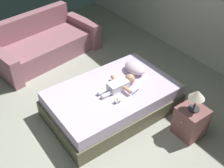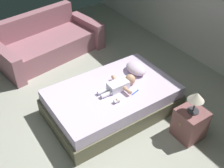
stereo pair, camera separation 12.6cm
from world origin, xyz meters
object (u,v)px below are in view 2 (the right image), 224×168
baby (121,84)px  baby_bottle (117,101)px  bed (112,100)px  lamp (196,98)px  couch (47,43)px  pillow (136,68)px  toothbrush (136,92)px  nightstand (190,123)px

baby → baby_bottle: bearing=-45.2°
bed → lamp: lamp is taller
couch → baby_bottle: 2.53m
baby → baby_bottle: size_ratio=6.93×
pillow → lamp: 1.25m
lamp → baby_bottle: size_ratio=3.59×
toothbrush → bed: bearing=-136.3°
pillow → baby_bottle: size_ratio=4.25×
baby → nightstand: baby is taller
nightstand → baby_bottle: size_ratio=5.12×
bed → nightstand: nightstand is taller
bed → pillow: pillow is taller
bed → toothbrush: size_ratio=12.05×
toothbrush → couch: bearing=-170.7°
nightstand → baby_bottle: 1.12m
couch → pillow: bearing=19.5°
pillow → nightstand: bearing=3.0°
baby_bottle → toothbrush: bearing=93.9°
couch → baby: bearing=7.1°
toothbrush → baby: bearing=-151.1°
bed → nightstand: bearing=31.0°
bed → lamp: bearing=31.0°
bed → baby_bottle: baby_bottle is taller
pillow → toothbrush: size_ratio=2.38×
bed → nightstand: (1.08, 0.65, 0.02)m
bed → toothbrush: bearing=43.7°
baby → pillow: bearing=113.4°
baby → toothbrush: 0.26m
bed → baby_bottle: (0.30, -0.12, 0.27)m
lamp → baby_bottle: lamp is taller
bed → baby: size_ratio=3.10×
lamp → nightstand: bearing=-90.0°
baby_bottle → pillow: bearing=122.3°
nightstand → couch: bearing=-166.4°
baby → nightstand: (1.03, 0.51, -0.28)m
baby → bed: bearing=-109.0°
baby → lamp: lamp is taller
bed → couch: (-2.22, -0.15, 0.06)m
pillow → toothbrush: pillow is taller
bed → baby: bearing=71.0°
toothbrush → nightstand: (0.81, 0.39, -0.23)m
baby → couch: size_ratio=0.29×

